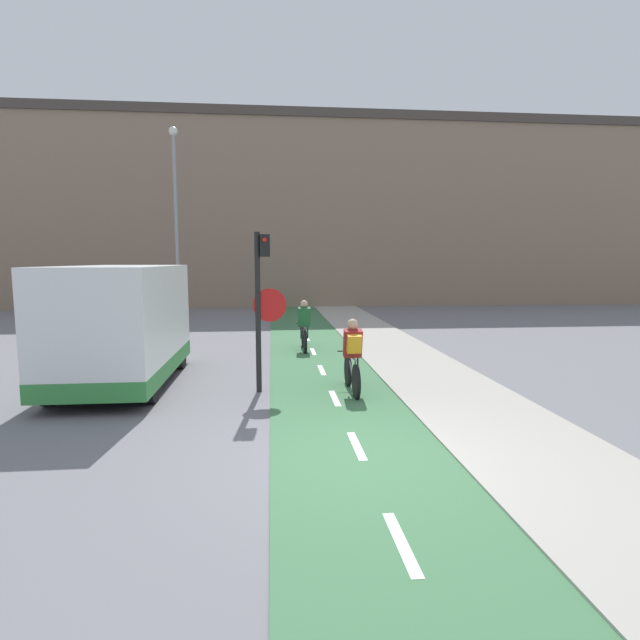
{
  "coord_description": "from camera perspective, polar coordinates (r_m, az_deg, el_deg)",
  "views": [
    {
      "loc": [
        -1.2,
        -6.34,
        2.68
      ],
      "look_at": [
        0.0,
        5.93,
        1.2
      ],
      "focal_mm": 28.0,
      "sensor_mm": 36.0,
      "label": 1
    }
  ],
  "objects": [
    {
      "name": "ground_plane",
      "position": [
        6.99,
        4.92,
        -15.74
      ],
      "size": [
        120.0,
        120.0,
        0.0
      ],
      "primitive_type": "plane",
      "color": "slate"
    },
    {
      "name": "bike_lane",
      "position": [
        6.99,
        4.91,
        -15.65
      ],
      "size": [
        2.49,
        60.0,
        0.02
      ],
      "color": "#3D7047",
      "rests_on": "ground_plane"
    },
    {
      "name": "sidewalk_strip",
      "position": [
        7.78,
        23.46,
        -13.7
      ],
      "size": [
        2.4,
        60.0,
        0.05
      ],
      "color": "#A8A399",
      "rests_on": "ground_plane"
    },
    {
      "name": "building_row_background",
      "position": [
        31.03,
        -3.42,
        12.07
      ],
      "size": [
        60.0,
        5.2,
        11.01
      ],
      "color": "#89705B",
      "rests_on": "ground_plane"
    },
    {
      "name": "traffic_light_pole",
      "position": [
        10.07,
        -6.66,
        2.94
      ],
      "size": [
        0.67,
        0.25,
        3.24
      ],
      "color": "black",
      "rests_on": "ground_plane"
    },
    {
      "name": "street_lamp_far",
      "position": [
        21.9,
        -16.16,
        12.19
      ],
      "size": [
        0.36,
        0.36,
        8.06
      ],
      "color": "gray",
      "rests_on": "ground_plane"
    },
    {
      "name": "cyclist_near",
      "position": [
        10.11,
        3.73,
        -4.36
      ],
      "size": [
        0.46,
        1.71,
        1.51
      ],
      "color": "black",
      "rests_on": "ground_plane"
    },
    {
      "name": "cyclist_far",
      "position": [
        14.84,
        -1.83,
        -0.93
      ],
      "size": [
        0.46,
        1.68,
        1.51
      ],
      "color": "black",
      "rests_on": "ground_plane"
    },
    {
      "name": "van",
      "position": [
        11.49,
        -21.67,
        -0.74
      ],
      "size": [
        2.06,
        4.66,
        2.56
      ],
      "color": "white",
      "rests_on": "ground_plane"
    }
  ]
}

